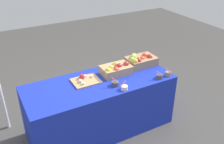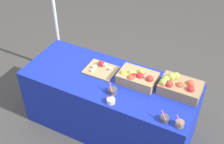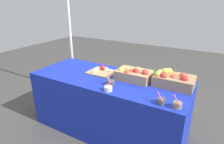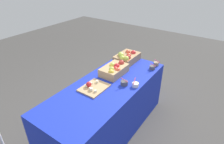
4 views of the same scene
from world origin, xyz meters
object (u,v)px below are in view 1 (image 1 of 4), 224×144
cutting_board_front (85,80)px  apple_crate_middle (116,69)px  sample_bowl_extra (168,74)px  apple_crate_left (140,61)px  sample_bowl_far (159,76)px  sample_bowl_near (115,83)px  sample_bowl_mid (124,88)px

cutting_board_front → apple_crate_middle: bearing=-1.3°
apple_crate_middle → sample_bowl_extra: 0.69m
apple_crate_left → cutting_board_front: apple_crate_left is taller
apple_crate_left → sample_bowl_far: bearing=-89.2°
sample_bowl_near → sample_bowl_mid: (0.05, -0.13, -0.00)m
apple_crate_left → cutting_board_front: size_ratio=1.21×
sample_bowl_mid → cutting_board_front: bearing=129.6°
cutting_board_front → sample_bowl_near: 0.39m
sample_bowl_near → sample_bowl_far: sample_bowl_near is taller
sample_bowl_extra → sample_bowl_mid: bearing=-178.4°
apple_crate_left → sample_bowl_extra: apple_crate_left is taller
cutting_board_front → sample_bowl_mid: size_ratio=3.24×
sample_bowl_near → sample_bowl_mid: 0.14m
sample_bowl_far → sample_bowl_extra: size_ratio=0.93×
cutting_board_front → sample_bowl_near: (0.28, -0.27, 0.01)m
sample_bowl_near → sample_bowl_extra: sample_bowl_near is taller
sample_bowl_far → apple_crate_left: bearing=90.8°
sample_bowl_extra → cutting_board_front: bearing=159.3°
apple_crate_middle → sample_bowl_extra: (0.57, -0.37, -0.04)m
apple_crate_left → sample_bowl_far: size_ratio=3.80×
cutting_board_front → sample_bowl_near: bearing=-43.6°
sample_bowl_far → sample_bowl_extra: (0.14, 0.00, 0.00)m
apple_crate_left → sample_bowl_extra: bearing=-71.0°
apple_crate_middle → sample_bowl_near: size_ratio=3.29×
apple_crate_middle → sample_bowl_far: (0.43, -0.37, -0.04)m
apple_crate_left → apple_crate_middle: (-0.43, -0.05, -0.00)m
apple_crate_left → sample_bowl_mid: apple_crate_left is taller
apple_crate_left → sample_bowl_extra: (0.15, -0.43, -0.05)m
apple_crate_left → sample_bowl_far: apple_crate_left is taller
apple_crate_left → apple_crate_middle: 0.43m
cutting_board_front → sample_bowl_extra: (1.01, -0.38, 0.01)m
sample_bowl_near → cutting_board_front: bearing=136.4°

